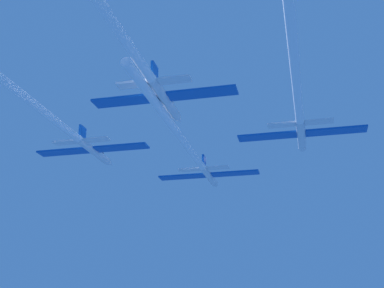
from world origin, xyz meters
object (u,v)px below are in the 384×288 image
object	(u,v)px
jet_left_wing	(38,107)
jet_slot	(108,14)
jet_right_wing	(298,95)
jet_lead	(192,152)

from	to	relation	value
jet_left_wing	jet_slot	bearing A→B (deg)	-45.87
jet_left_wing	jet_right_wing	distance (m)	26.34
jet_left_wing	jet_lead	bearing A→B (deg)	52.88
jet_lead	jet_left_wing	size ratio (longest dim) A/B	0.86
jet_lead	jet_slot	bearing A→B (deg)	-88.59
jet_lead	jet_right_wing	size ratio (longest dim) A/B	1.00
jet_lead	jet_slot	xyz separation A→B (m)	(0.74, -29.99, 0.67)
jet_left_wing	jet_slot	size ratio (longest dim) A/B	0.96
jet_lead	jet_right_wing	bearing A→B (deg)	-44.29
jet_right_wing	jet_left_wing	bearing A→B (deg)	-173.43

